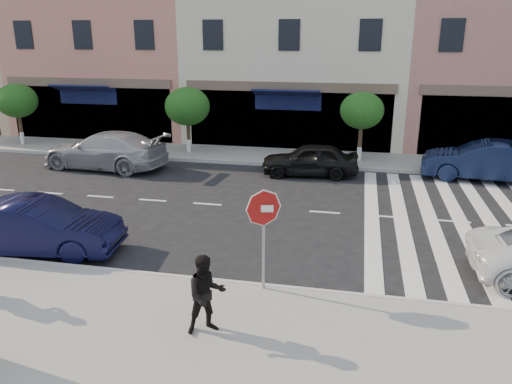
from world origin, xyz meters
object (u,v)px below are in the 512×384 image
(stop_sign, at_px, (264,217))
(car_far_left, at_px, (105,150))
(car_far_right, at_px, (485,161))
(walker, at_px, (206,294))
(car_far_mid, at_px, (310,160))
(car_near_mid, at_px, (37,227))

(stop_sign, relative_size, car_far_left, 0.42)
(stop_sign, relative_size, car_far_right, 0.49)
(car_far_right, bearing_deg, stop_sign, -25.66)
(walker, xyz_separation_m, car_far_mid, (0.72, 11.88, -0.27))
(walker, relative_size, car_far_right, 0.33)
(car_far_left, distance_m, car_far_mid, 8.77)
(car_far_mid, bearing_deg, car_far_right, 91.49)
(walker, distance_m, car_far_right, 14.71)
(car_near_mid, relative_size, car_far_right, 0.92)
(car_far_left, relative_size, car_far_mid, 1.40)
(stop_sign, bearing_deg, car_far_left, 120.37)
(stop_sign, distance_m, car_far_left, 12.88)
(car_near_mid, relative_size, car_far_mid, 1.12)
(stop_sign, xyz_separation_m, car_far_mid, (-0.01, 10.03, -1.18))
(car_near_mid, relative_size, car_far_left, 0.80)
(stop_sign, height_order, walker, stop_sign)
(car_far_left, xyz_separation_m, car_far_mid, (8.75, 0.64, -0.13))
(car_far_mid, bearing_deg, car_near_mid, -39.46)
(car_far_mid, relative_size, car_far_right, 0.82)
(car_far_right, bearing_deg, car_far_left, -78.27)
(stop_sign, height_order, car_far_left, stop_sign)
(car_far_left, bearing_deg, walker, 41.24)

